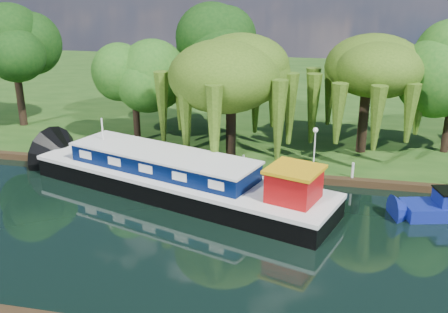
# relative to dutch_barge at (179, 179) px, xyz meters

# --- Properties ---
(ground) EXTENTS (120.00, 120.00, 0.00)m
(ground) POSITION_rel_dutch_barge_xyz_m (7.23, -4.57, -1.02)
(ground) COLOR black
(far_bank) EXTENTS (120.00, 52.00, 0.45)m
(far_bank) POSITION_rel_dutch_barge_xyz_m (7.23, 29.43, -0.79)
(far_bank) COLOR #193F11
(far_bank) RESTS_ON ground
(dutch_barge) EXTENTS (19.86, 10.38, 4.11)m
(dutch_barge) POSITION_rel_dutch_barge_xyz_m (0.00, 0.00, 0.00)
(dutch_barge) COLOR black
(dutch_barge) RESTS_ON ground
(red_dinghy) EXTENTS (3.60, 3.00, 0.64)m
(red_dinghy) POSITION_rel_dutch_barge_xyz_m (0.38, 2.15, -1.02)
(red_dinghy) COLOR #980B0C
(red_dinghy) RESTS_ON ground
(willow_left) EXTENTS (6.67, 6.67, 7.99)m
(willow_left) POSITION_rel_dutch_barge_xyz_m (1.94, 6.04, 5.24)
(willow_left) COLOR black
(willow_left) RESTS_ON far_bank
(willow_right) EXTENTS (6.13, 6.13, 7.46)m
(willow_right) POSITION_rel_dutch_barge_xyz_m (10.96, 9.27, 4.88)
(willow_right) COLOR black
(willow_right) RESTS_ON far_bank
(tree_far_left) EXTENTS (4.63, 4.63, 7.46)m
(tree_far_left) POSITION_rel_dutch_barge_xyz_m (-5.85, 8.16, 4.54)
(tree_far_left) COLOR black
(tree_far_left) RESTS_ON far_bank
(tree_far_back) EXTENTS (5.42, 5.42, 9.11)m
(tree_far_back) POSITION_rel_dutch_barge_xyz_m (-17.21, 10.49, 5.78)
(tree_far_back) COLOR black
(tree_far_back) RESTS_ON far_bank
(tree_far_mid) EXTENTS (5.72, 5.72, 9.36)m
(tree_far_mid) POSITION_rel_dutch_barge_xyz_m (0.73, 12.01, 5.88)
(tree_far_mid) COLOR black
(tree_far_mid) RESTS_ON far_bank
(lamppost) EXTENTS (0.36, 0.36, 2.56)m
(lamppost) POSITION_rel_dutch_barge_xyz_m (7.73, 5.93, 1.40)
(lamppost) COLOR silver
(lamppost) RESTS_ON far_bank
(mooring_posts) EXTENTS (19.16, 0.16, 1.00)m
(mooring_posts) POSITION_rel_dutch_barge_xyz_m (6.73, 3.83, -0.07)
(mooring_posts) COLOR silver
(mooring_posts) RESTS_ON far_bank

